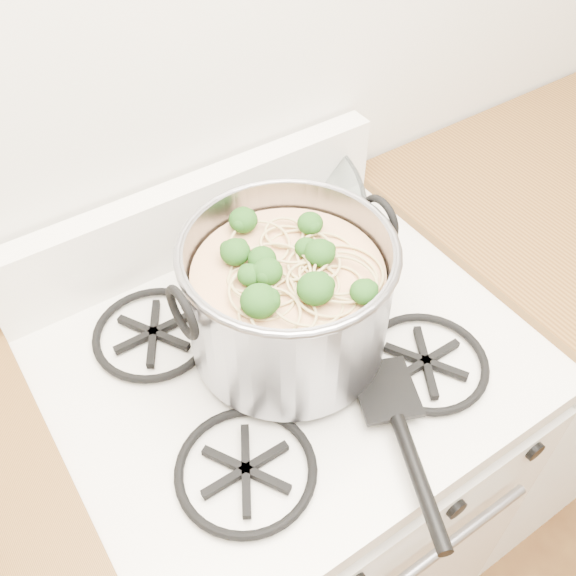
# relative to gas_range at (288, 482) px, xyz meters

# --- Properties ---
(gas_range) EXTENTS (0.76, 0.66, 0.92)m
(gas_range) POSITION_rel_gas_range_xyz_m (0.00, 0.00, 0.00)
(gas_range) COLOR white
(gas_range) RESTS_ON ground
(counter_right) EXTENTS (1.00, 0.65, 0.92)m
(counter_right) POSITION_rel_gas_range_xyz_m (0.88, 0.00, 0.02)
(counter_right) COLOR silver
(counter_right) RESTS_ON ground
(stock_pot) EXTENTS (0.35, 0.32, 0.22)m
(stock_pot) POSITION_rel_gas_range_xyz_m (0.00, 0.01, 0.59)
(stock_pot) COLOR gray
(stock_pot) RESTS_ON gas_range
(spatula) EXTENTS (0.39, 0.40, 0.02)m
(spatula) POSITION_rel_gas_range_xyz_m (0.07, -0.16, 0.50)
(spatula) COLOR black
(spatula) RESTS_ON gas_range
(glass_bowl) EXTENTS (0.17, 0.17, 0.03)m
(glass_bowl) POSITION_rel_gas_range_xyz_m (0.16, 0.28, 0.50)
(glass_bowl) COLOR white
(glass_bowl) RESTS_ON gas_range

